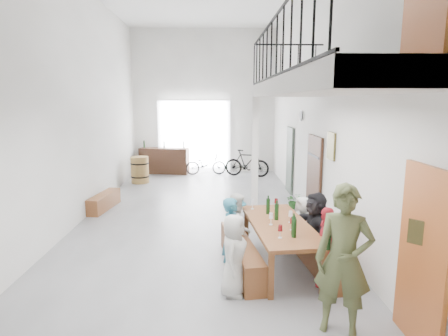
{
  "coord_description": "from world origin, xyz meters",
  "views": [
    {
      "loc": [
        0.38,
        -8.76,
        2.78
      ],
      "look_at": [
        0.6,
        -0.5,
        1.3
      ],
      "focal_mm": 30.0,
      "sensor_mm": 36.0,
      "label": 1
    }
  ],
  "objects_px": {
    "oak_barrel": "(140,170)",
    "serving_counter": "(164,161)",
    "host_standing": "(344,260)",
    "bench_inner": "(241,254)",
    "bicycle_near": "(206,164)",
    "tasting_table": "(280,228)",
    "side_bench": "(104,201)"
  },
  "relations": [
    {
      "from": "oak_barrel",
      "to": "serving_counter",
      "type": "height_order",
      "value": "serving_counter"
    },
    {
      "from": "oak_barrel",
      "to": "serving_counter",
      "type": "distance_m",
      "value": 1.8
    },
    {
      "from": "serving_counter",
      "to": "host_standing",
      "type": "xyz_separation_m",
      "value": [
        3.47,
        -10.28,
        0.43
      ]
    },
    {
      "from": "bench_inner",
      "to": "bicycle_near",
      "type": "height_order",
      "value": "bicycle_near"
    },
    {
      "from": "tasting_table",
      "to": "side_bench",
      "type": "xyz_separation_m",
      "value": [
        -3.97,
        3.62,
        -0.5
      ]
    },
    {
      "from": "tasting_table",
      "to": "serving_counter",
      "type": "height_order",
      "value": "serving_counter"
    },
    {
      "from": "serving_counter",
      "to": "host_standing",
      "type": "bearing_deg",
      "value": -61.87
    },
    {
      "from": "host_standing",
      "to": "serving_counter",
      "type": "bearing_deg",
      "value": 132.62
    },
    {
      "from": "bench_inner",
      "to": "bicycle_near",
      "type": "relative_size",
      "value": 1.36
    },
    {
      "from": "tasting_table",
      "to": "host_standing",
      "type": "xyz_separation_m",
      "value": [
        0.44,
        -1.77,
        0.22
      ]
    },
    {
      "from": "host_standing",
      "to": "bicycle_near",
      "type": "xyz_separation_m",
      "value": [
        -1.85,
        9.97,
        -0.52
      ]
    },
    {
      "from": "side_bench",
      "to": "serving_counter",
      "type": "bearing_deg",
      "value": 79.11
    },
    {
      "from": "host_standing",
      "to": "bicycle_near",
      "type": "relative_size",
      "value": 1.2
    },
    {
      "from": "bicycle_near",
      "to": "oak_barrel",
      "type": "bearing_deg",
      "value": 117.48
    },
    {
      "from": "tasting_table",
      "to": "serving_counter",
      "type": "relative_size",
      "value": 1.23
    },
    {
      "from": "oak_barrel",
      "to": "serving_counter",
      "type": "relative_size",
      "value": 0.48
    },
    {
      "from": "side_bench",
      "to": "host_standing",
      "type": "xyz_separation_m",
      "value": [
        4.41,
        -5.39,
        0.72
      ]
    },
    {
      "from": "oak_barrel",
      "to": "bicycle_near",
      "type": "distance_m",
      "value": 2.63
    },
    {
      "from": "host_standing",
      "to": "side_bench",
      "type": "bearing_deg",
      "value": 153.24
    },
    {
      "from": "side_bench",
      "to": "bicycle_near",
      "type": "height_order",
      "value": "bicycle_near"
    },
    {
      "from": "side_bench",
      "to": "oak_barrel",
      "type": "height_order",
      "value": "oak_barrel"
    },
    {
      "from": "tasting_table",
      "to": "serving_counter",
      "type": "distance_m",
      "value": 9.03
    },
    {
      "from": "oak_barrel",
      "to": "tasting_table",
      "type": "bearing_deg",
      "value": -61.87
    },
    {
      "from": "serving_counter",
      "to": "host_standing",
      "type": "relative_size",
      "value": 1.02
    },
    {
      "from": "oak_barrel",
      "to": "host_standing",
      "type": "bearing_deg",
      "value": -64.54
    },
    {
      "from": "oak_barrel",
      "to": "host_standing",
      "type": "xyz_separation_m",
      "value": [
        4.09,
        -8.59,
        0.47
      ]
    },
    {
      "from": "bench_inner",
      "to": "serving_counter",
      "type": "relative_size",
      "value": 1.11
    },
    {
      "from": "bench_inner",
      "to": "oak_barrel",
      "type": "distance_m",
      "value": 7.43
    },
    {
      "from": "bench_inner",
      "to": "side_bench",
      "type": "height_order",
      "value": "bench_inner"
    },
    {
      "from": "oak_barrel",
      "to": "bicycle_near",
      "type": "relative_size",
      "value": 0.59
    },
    {
      "from": "serving_counter",
      "to": "oak_barrel",
      "type": "bearing_deg",
      "value": -100.62
    },
    {
      "from": "bicycle_near",
      "to": "host_standing",
      "type": "bearing_deg",
      "value": -173.72
    }
  ]
}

